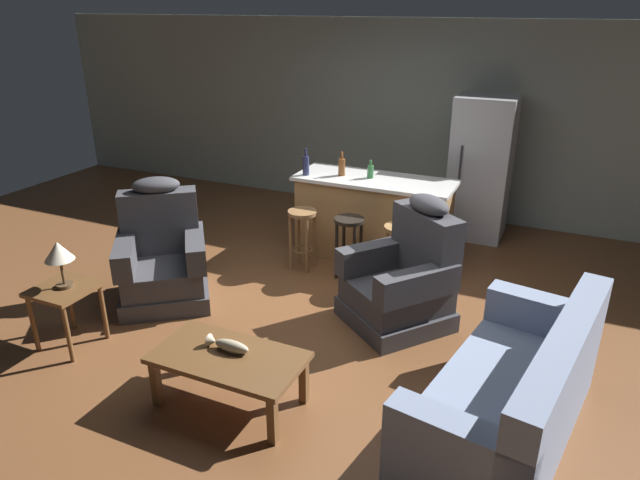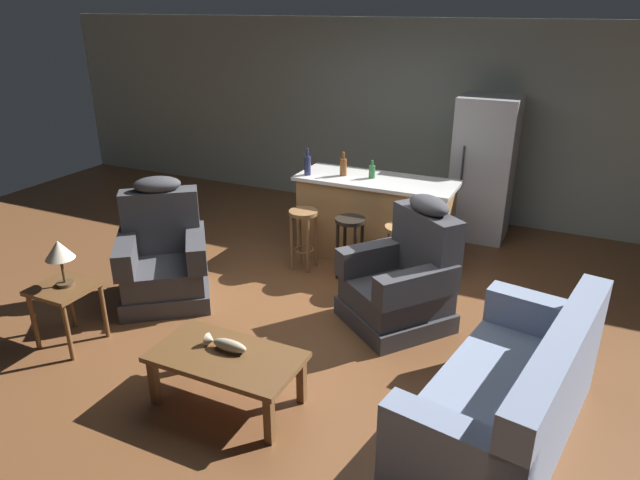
{
  "view_description": "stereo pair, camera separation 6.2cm",
  "coord_description": "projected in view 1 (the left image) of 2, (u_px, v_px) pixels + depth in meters",
  "views": [
    {
      "loc": [
        2.0,
        -4.52,
        2.78
      ],
      "look_at": [
        -0.02,
        -0.1,
        0.75
      ],
      "focal_mm": 32.0,
      "sensor_mm": 36.0,
      "label": 1
    },
    {
      "loc": [
        2.05,
        -4.49,
        2.78
      ],
      "look_at": [
        -0.02,
        -0.1,
        0.75
      ],
      "focal_mm": 32.0,
      "sensor_mm": 36.0,
      "label": 2
    }
  ],
  "objects": [
    {
      "name": "ground_plane",
      "position": [
        326.0,
        307.0,
        5.63
      ],
      "size": [
        12.0,
        12.0,
        0.0
      ],
      "color": "brown"
    },
    {
      "name": "back_wall",
      "position": [
        419.0,
        120.0,
        7.75
      ],
      "size": [
        12.0,
        0.05,
        2.6
      ],
      "color": "#939E93",
      "rests_on": "ground_plane"
    },
    {
      "name": "coffee_table",
      "position": [
        229.0,
        362.0,
        4.15
      ],
      "size": [
        1.1,
        0.6,
        0.42
      ],
      "color": "brown",
      "rests_on": "ground_plane"
    },
    {
      "name": "fish_figurine",
      "position": [
        228.0,
        345.0,
        4.16
      ],
      "size": [
        0.34,
        0.1,
        0.1
      ],
      "color": "#4C3823",
      "rests_on": "coffee_table"
    },
    {
      "name": "couch",
      "position": [
        513.0,
        398.0,
        3.8
      ],
      "size": [
        1.16,
        2.02,
        0.94
      ],
      "rotation": [
        0.0,
        0.0,
        2.97
      ],
      "color": "#8493B2",
      "rests_on": "ground_plane"
    },
    {
      "name": "recliner_near_lamp",
      "position": [
        163.0,
        259.0,
        5.66
      ],
      "size": [
        1.18,
        1.18,
        1.2
      ],
      "rotation": [
        0.0,
        0.0,
        -0.92
      ],
      "color": "#3D3D42",
      "rests_on": "ground_plane"
    },
    {
      "name": "recliner_near_island",
      "position": [
        404.0,
        280.0,
        5.23
      ],
      "size": [
        1.18,
        1.18,
        1.2
      ],
      "rotation": [
        0.0,
        0.0,
        4.05
      ],
      "color": "#3D3D42",
      "rests_on": "ground_plane"
    },
    {
      "name": "end_table",
      "position": [
        65.0,
        298.0,
        4.84
      ],
      "size": [
        0.48,
        0.48,
        0.56
      ],
      "color": "brown",
      "rests_on": "ground_plane"
    },
    {
      "name": "table_lamp",
      "position": [
        59.0,
        253.0,
        4.69
      ],
      "size": [
        0.24,
        0.24,
        0.41
      ],
      "color": "#4C3823",
      "rests_on": "end_table"
    },
    {
      "name": "kitchen_island",
      "position": [
        373.0,
        218.0,
        6.58
      ],
      "size": [
        1.8,
        0.7,
        0.95
      ],
      "color": "#AD7F4C",
      "rests_on": "ground_plane"
    },
    {
      "name": "bar_stool_left",
      "position": [
        302.0,
        229.0,
        6.28
      ],
      "size": [
        0.32,
        0.32,
        0.68
      ],
      "color": "olive",
      "rests_on": "ground_plane"
    },
    {
      "name": "bar_stool_middle",
      "position": [
        349.0,
        237.0,
        6.07
      ],
      "size": [
        0.32,
        0.32,
        0.68
      ],
      "color": "black",
      "rests_on": "ground_plane"
    },
    {
      "name": "bar_stool_right",
      "position": [
        399.0,
        245.0,
        5.86
      ],
      "size": [
        0.32,
        0.32,
        0.68
      ],
      "color": "#A87A47",
      "rests_on": "ground_plane"
    },
    {
      "name": "refrigerator",
      "position": [
        481.0,
        168.0,
        7.06
      ],
      "size": [
        0.7,
        0.69,
        1.76
      ],
      "color": "#B7B7BC",
      "rests_on": "ground_plane"
    },
    {
      "name": "bottle_tall_green",
      "position": [
        306.0,
        165.0,
        6.48
      ],
      "size": [
        0.08,
        0.08,
        0.31
      ],
      "color": "#23284C",
      "rests_on": "kitchen_island"
    },
    {
      "name": "bottle_short_amber",
      "position": [
        342.0,
        167.0,
        6.47
      ],
      "size": [
        0.08,
        0.08,
        0.27
      ],
      "color": "brown",
      "rests_on": "kitchen_island"
    },
    {
      "name": "bottle_wine_dark",
      "position": [
        370.0,
        171.0,
        6.39
      ],
      "size": [
        0.07,
        0.07,
        0.21
      ],
      "color": "#2D6B38",
      "rests_on": "kitchen_island"
    }
  ]
}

